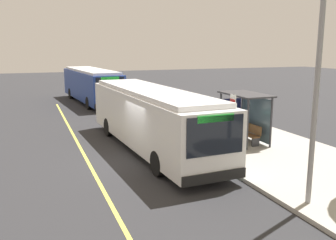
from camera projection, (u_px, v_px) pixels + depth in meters
name	position (u px, v px, depth m)	size (l,w,h in m)	color
ground_plane	(140.00, 160.00, 16.45)	(120.00, 120.00, 0.00)	#2B2B2D
sidewalk_curb	(256.00, 146.00, 18.50)	(44.00, 6.40, 0.15)	#A8A399
lane_stripe_center	(90.00, 165.00, 15.69)	(36.00, 0.14, 0.01)	#E0D64C
transit_bus_main	(151.00, 117.00, 17.84)	(12.04, 3.27, 2.95)	white
transit_bus_second	(91.00, 84.00, 32.86)	(11.50, 3.59, 2.95)	navy
bus_shelter	(246.00, 107.00, 18.79)	(2.90, 1.60, 2.48)	#333338
waiting_bench	(249.00, 133.00, 18.67)	(1.60, 0.48, 0.95)	brown
route_sign_post	(233.00, 117.00, 15.88)	(0.44, 0.08, 2.80)	#333338
pedestrian_commuter	(234.00, 132.00, 16.77)	(0.24, 0.40, 1.69)	#282D47
utility_pole	(316.00, 101.00, 10.97)	(0.16, 0.16, 6.40)	gray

